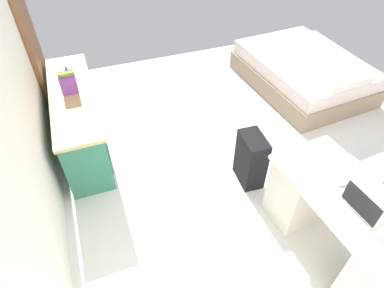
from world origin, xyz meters
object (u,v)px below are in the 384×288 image
(bed, at_px, (303,72))
(laptop, at_px, (365,206))
(credenza, at_px, (79,119))
(figurine_small, at_px, (66,69))
(suitcase_black, at_px, (251,159))
(computer_mouse, at_px, (343,183))
(desk, at_px, (343,228))

(bed, bearing_deg, laptop, 151.99)
(credenza, relative_size, figurine_small, 16.36)
(credenza, xyz_separation_m, laptop, (-2.37, -1.92, 0.41))
(bed, height_order, suitcase_black, suitcase_black)
(laptop, xyz_separation_m, computer_mouse, (0.26, -0.02, -0.03))
(desk, bearing_deg, laptop, 171.82)
(credenza, relative_size, suitcase_black, 2.97)
(bed, xyz_separation_m, laptop, (-2.53, 1.35, 0.53))
(desk, distance_m, computer_mouse, 0.41)
(bed, relative_size, laptop, 6.15)
(desk, relative_size, figurine_small, 13.45)
(laptop, bearing_deg, desk, -8.18)
(desk, bearing_deg, figurine_small, 35.08)
(laptop, bearing_deg, computer_mouse, -5.34)
(bed, relative_size, figurine_small, 18.08)
(computer_mouse, xyz_separation_m, figurine_small, (2.55, 1.95, 0.05))
(desk, relative_size, laptop, 4.57)
(suitcase_black, bearing_deg, computer_mouse, -155.73)
(bed, bearing_deg, suitcase_black, 130.69)
(credenza, distance_m, computer_mouse, 2.89)
(desk, distance_m, bed, 2.81)
(desk, bearing_deg, suitcase_black, 16.01)
(credenza, distance_m, figurine_small, 0.62)
(computer_mouse, bearing_deg, credenza, 39.07)
(bed, distance_m, figurine_small, 3.33)
(credenza, relative_size, laptop, 5.56)
(laptop, bearing_deg, bed, -28.01)
(desk, relative_size, bed, 0.74)
(bed, relative_size, suitcase_black, 3.29)
(credenza, bearing_deg, suitcase_black, -127.40)
(desk, distance_m, credenza, 3.00)
(credenza, height_order, laptop, laptop)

